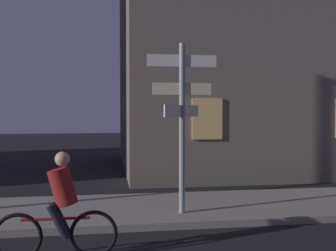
% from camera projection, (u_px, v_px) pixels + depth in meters
% --- Properties ---
extents(sidewalk_kerb, '(40.00, 2.71, 0.14)m').
position_uv_depth(sidewalk_kerb, '(143.00, 209.00, 8.48)').
color(sidewalk_kerb, gray).
rests_on(sidewalk_kerb, ground_plane).
extents(signpost, '(1.42, 0.87, 3.44)m').
position_uv_depth(signpost, '(182.00, 113.00, 7.88)').
color(signpost, gray).
rests_on(signpost, sidewalk_kerb).
extents(cyclist, '(1.82, 0.33, 1.61)m').
position_uv_depth(cyclist, '(59.00, 210.00, 5.77)').
color(cyclist, black).
rests_on(cyclist, ground_plane).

